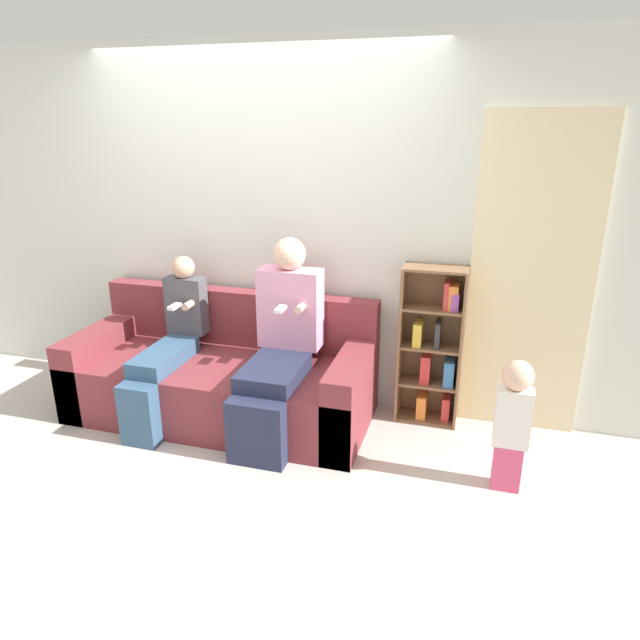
{
  "coord_description": "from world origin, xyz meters",
  "views": [
    {
      "loc": [
        1.53,
        -2.83,
        2.04
      ],
      "look_at": [
        0.54,
        0.59,
        0.77
      ],
      "focal_mm": 32.0,
      "sensor_mm": 36.0,
      "label": 1
    }
  ],
  "objects_px": {
    "child_seated": "(168,345)",
    "bookshelf": "(433,347)",
    "adult_seated": "(281,338)",
    "couch": "(222,379)",
    "toddler_standing": "(513,420)"
  },
  "relations": [
    {
      "from": "couch",
      "to": "toddler_standing",
      "type": "distance_m",
      "value": 1.99
    },
    {
      "from": "adult_seated",
      "to": "couch",
      "type": "bearing_deg",
      "value": 172.29
    },
    {
      "from": "adult_seated",
      "to": "toddler_standing",
      "type": "relative_size",
      "value": 1.62
    },
    {
      "from": "adult_seated",
      "to": "toddler_standing",
      "type": "xyz_separation_m",
      "value": [
        1.48,
        -0.29,
        -0.22
      ]
    },
    {
      "from": "toddler_standing",
      "to": "child_seated",
      "type": "bearing_deg",
      "value": 174.32
    },
    {
      "from": "couch",
      "to": "bookshelf",
      "type": "xyz_separation_m",
      "value": [
        1.44,
        0.35,
        0.27
      ]
    },
    {
      "from": "couch",
      "to": "child_seated",
      "type": "relative_size",
      "value": 1.9
    },
    {
      "from": "adult_seated",
      "to": "bookshelf",
      "type": "relative_size",
      "value": 1.16
    },
    {
      "from": "bookshelf",
      "to": "adult_seated",
      "type": "bearing_deg",
      "value": -156.82
    },
    {
      "from": "couch",
      "to": "child_seated",
      "type": "bearing_deg",
      "value": -160.39
    },
    {
      "from": "couch",
      "to": "toddler_standing",
      "type": "xyz_separation_m",
      "value": [
        1.96,
        -0.35,
        0.17
      ]
    },
    {
      "from": "couch",
      "to": "adult_seated",
      "type": "bearing_deg",
      "value": -7.71
    },
    {
      "from": "toddler_standing",
      "to": "adult_seated",
      "type": "bearing_deg",
      "value": 169.05
    },
    {
      "from": "child_seated",
      "to": "bookshelf",
      "type": "height_order",
      "value": "bookshelf"
    },
    {
      "from": "adult_seated",
      "to": "child_seated",
      "type": "distance_m",
      "value": 0.83
    }
  ]
}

